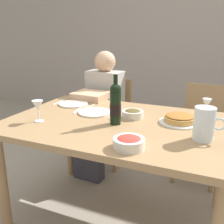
# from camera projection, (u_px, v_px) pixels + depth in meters

# --- Properties ---
(ground_plane) EXTENTS (8.00, 8.00, 0.00)m
(ground_plane) POSITION_uv_depth(u_px,v_px,m) (118.00, 217.00, 2.00)
(ground_plane) COLOR gray
(back_wall) EXTENTS (8.00, 0.10, 2.80)m
(back_wall) POSITION_uv_depth(u_px,v_px,m) (186.00, 26.00, 3.79)
(back_wall) COLOR #A3998E
(back_wall) RESTS_ON ground
(dining_table) EXTENTS (1.50, 1.00, 0.76)m
(dining_table) POSITION_uv_depth(u_px,v_px,m) (119.00, 135.00, 1.81)
(dining_table) COLOR #9E7A51
(dining_table) RESTS_ON ground
(wine_bottle) EXTENTS (0.07, 0.07, 0.32)m
(wine_bottle) POSITION_uv_depth(u_px,v_px,m) (115.00, 104.00, 1.70)
(wine_bottle) COLOR black
(wine_bottle) RESTS_ON dining_table
(water_pitcher) EXTENTS (0.17, 0.12, 0.19)m
(water_pitcher) POSITION_uv_depth(u_px,v_px,m) (204.00, 126.00, 1.46)
(water_pitcher) COLOR silver
(water_pitcher) RESTS_ON dining_table
(baked_tart) EXTENTS (0.26, 0.26, 0.06)m
(baked_tart) POSITION_uv_depth(u_px,v_px,m) (180.00, 119.00, 1.75)
(baked_tart) COLOR silver
(baked_tart) RESTS_ON dining_table
(salad_bowl) EXTENTS (0.17, 0.17, 0.06)m
(salad_bowl) POSITION_uv_depth(u_px,v_px,m) (129.00, 142.00, 1.37)
(salad_bowl) COLOR silver
(salad_bowl) RESTS_ON dining_table
(olive_bowl) EXTENTS (0.15, 0.15, 0.06)m
(olive_bowl) POSITION_uv_depth(u_px,v_px,m) (133.00, 113.00, 1.85)
(olive_bowl) COLOR silver
(olive_bowl) RESTS_ON dining_table
(wine_glass_left_diner) EXTENTS (0.06, 0.06, 0.14)m
(wine_glass_left_diner) POSITION_uv_depth(u_px,v_px,m) (207.00, 105.00, 1.82)
(wine_glass_left_diner) COLOR silver
(wine_glass_left_diner) RESTS_ON dining_table
(wine_glass_right_diner) EXTENTS (0.07, 0.07, 0.14)m
(wine_glass_right_diner) POSITION_uv_depth(u_px,v_px,m) (38.00, 106.00, 1.76)
(wine_glass_right_diner) COLOR silver
(wine_glass_right_diner) RESTS_ON dining_table
(dinner_plate_left_setting) EXTENTS (0.24, 0.24, 0.01)m
(dinner_plate_left_setting) POSITION_uv_depth(u_px,v_px,m) (95.00, 112.00, 1.96)
(dinner_plate_left_setting) COLOR white
(dinner_plate_left_setting) RESTS_ON dining_table
(dinner_plate_right_setting) EXTENTS (0.24, 0.24, 0.01)m
(dinner_plate_right_setting) POSITION_uv_depth(u_px,v_px,m) (73.00, 104.00, 2.19)
(dinner_plate_right_setting) COLOR silver
(dinner_plate_right_setting) RESTS_ON dining_table
(fork_left_setting) EXTENTS (0.04, 0.16, 0.00)m
(fork_left_setting) POSITION_uv_depth(u_px,v_px,m) (77.00, 110.00, 2.02)
(fork_left_setting) COLOR silver
(fork_left_setting) RESTS_ON dining_table
(knife_left_setting) EXTENTS (0.02, 0.18, 0.00)m
(knife_left_setting) POSITION_uv_depth(u_px,v_px,m) (114.00, 115.00, 1.91)
(knife_left_setting) COLOR silver
(knife_left_setting) RESTS_ON dining_table
(knife_right_setting) EXTENTS (0.03, 0.18, 0.00)m
(knife_right_setting) POSITION_uv_depth(u_px,v_px,m) (90.00, 106.00, 2.13)
(knife_right_setting) COLOR silver
(knife_right_setting) RESTS_ON dining_table
(spoon_right_setting) EXTENTS (0.02, 0.16, 0.00)m
(spoon_right_setting) POSITION_uv_depth(u_px,v_px,m) (58.00, 102.00, 2.25)
(spoon_right_setting) COLOR silver
(spoon_right_setting) RESTS_ON dining_table
(chair_left) EXTENTS (0.42, 0.42, 0.87)m
(chair_left) POSITION_uv_depth(u_px,v_px,m) (111.00, 115.00, 2.79)
(chair_left) COLOR #9E7A51
(chair_left) RESTS_ON ground
(diner_left) EXTENTS (0.35, 0.52, 1.16)m
(diner_left) POSITION_uv_depth(u_px,v_px,m) (100.00, 110.00, 2.55)
(diner_left) COLOR #B7B2A8
(diner_left) RESTS_ON ground
(chair_right) EXTENTS (0.43, 0.43, 0.87)m
(chair_right) POSITION_uv_depth(u_px,v_px,m) (201.00, 126.00, 2.47)
(chair_right) COLOR #9E7A51
(chair_right) RESTS_ON ground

